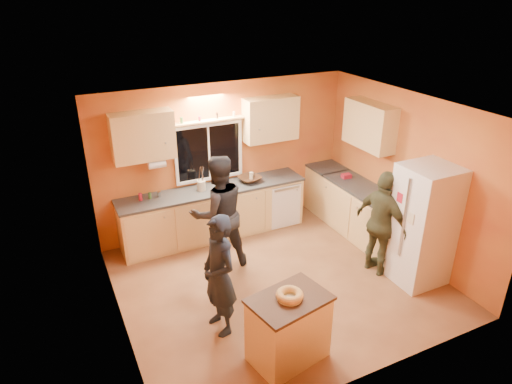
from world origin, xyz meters
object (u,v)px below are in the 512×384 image
refrigerator (423,225)px  island (288,328)px  person_left (219,276)px  person_center (218,213)px  person_right (382,224)px

refrigerator → island: (-2.51, -0.57, -0.46)m
person_left → person_center: (0.53, 1.36, 0.11)m
refrigerator → person_left: size_ratio=1.12×
island → person_right: size_ratio=0.60×
person_center → person_right: 2.43m
refrigerator → person_center: 2.97m
refrigerator → person_center: person_center is taller
refrigerator → person_center: size_ratio=0.99×
refrigerator → island: size_ratio=1.82×
person_left → person_center: 1.47m
island → person_center: bearing=78.6°
person_center → person_right: bearing=150.7°
refrigerator → person_right: size_ratio=1.10×
person_left → person_center: bearing=150.7°
island → person_left: (-0.52, 0.81, 0.37)m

